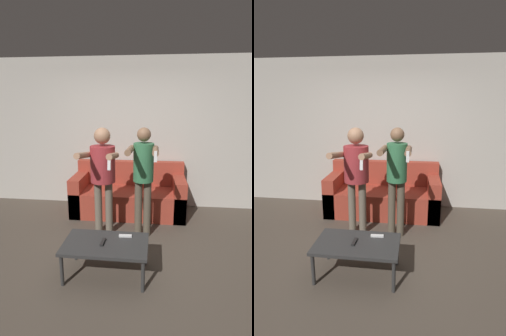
{
  "view_description": "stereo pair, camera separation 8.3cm",
  "coord_description": "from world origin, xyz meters",
  "views": [
    {
      "loc": [
        0.43,
        -2.8,
        1.93
      ],
      "look_at": [
        -0.02,
        1.13,
        0.92
      ],
      "focal_mm": 28.0,
      "sensor_mm": 36.0,
      "label": 1
    },
    {
      "loc": [
        0.51,
        -2.79,
        1.93
      ],
      "look_at": [
        -0.02,
        1.13,
        0.92
      ],
      "focal_mm": 28.0,
      "sensor_mm": 36.0,
      "label": 2
    }
  ],
  "objects": [
    {
      "name": "ground_plane",
      "position": [
        0.0,
        0.0,
        0.0
      ],
      "size": [
        14.0,
        14.0,
        0.0
      ],
      "primitive_type": "plane",
      "color": "#4C4238"
    },
    {
      "name": "wall_back",
      "position": [
        0.0,
        1.99,
        1.35
      ],
      "size": [
        6.4,
        0.06,
        2.7
      ],
      "color": "#B7B2A8",
      "rests_on": "ground_plane"
    },
    {
      "name": "couch",
      "position": [
        -0.02,
        1.56,
        0.3
      ],
      "size": [
        1.93,
        0.8,
        0.88
      ],
      "color": "#9E3828",
      "rests_on": "ground_plane"
    },
    {
      "name": "person_standing_left",
      "position": [
        -0.31,
        0.73,
        1.0
      ],
      "size": [
        0.47,
        0.78,
        1.59
      ],
      "color": "#6B6051",
      "rests_on": "ground_plane"
    },
    {
      "name": "person_standing_right",
      "position": [
        0.27,
        0.72,
        0.99
      ],
      "size": [
        0.41,
        0.73,
        1.59
      ],
      "color": "brown",
      "rests_on": "ground_plane"
    },
    {
      "name": "coffee_table",
      "position": [
        -0.1,
        -0.22,
        0.36
      ],
      "size": [
        0.95,
        0.57,
        0.4
      ],
      "color": "#2D2D2D",
      "rests_on": "ground_plane"
    },
    {
      "name": "remote_near",
      "position": [
        -0.13,
        -0.23,
        0.41
      ],
      "size": [
        0.04,
        0.15,
        0.02
      ],
      "color": "black",
      "rests_on": "coffee_table"
    },
    {
      "name": "remote_far",
      "position": [
        0.11,
        -0.06,
        0.41
      ],
      "size": [
        0.15,
        0.05,
        0.02
      ],
      "color": "white",
      "rests_on": "coffee_table"
    }
  ]
}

